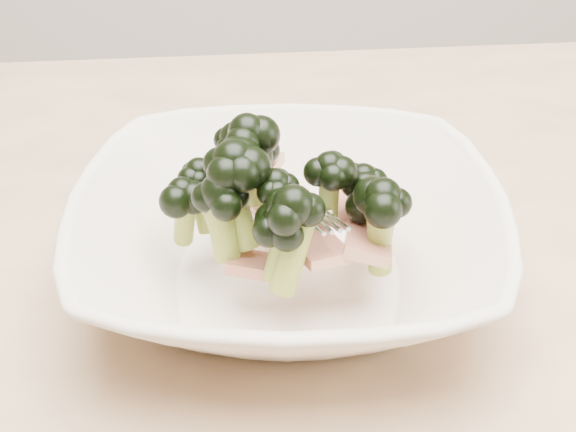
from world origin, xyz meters
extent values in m
cube|color=tan|center=(0.00, 0.00, 0.73)|extent=(1.20, 0.80, 0.04)
imported|color=beige|center=(-0.08, -0.01, 0.78)|extent=(0.30, 0.30, 0.07)
cylinder|color=olive|center=(-0.03, -0.01, 0.81)|extent=(0.01, 0.02, 0.03)
ellipsoid|color=black|center=(-0.03, -0.01, 0.83)|extent=(0.03, 0.03, 0.02)
cylinder|color=olive|center=(-0.11, -0.03, 0.82)|extent=(0.03, 0.03, 0.06)
ellipsoid|color=black|center=(-0.11, -0.03, 0.85)|extent=(0.04, 0.04, 0.03)
cylinder|color=olive|center=(-0.12, -0.04, 0.81)|extent=(0.02, 0.02, 0.04)
ellipsoid|color=black|center=(-0.12, -0.04, 0.84)|extent=(0.04, 0.04, 0.03)
cylinder|color=olive|center=(-0.14, 0.00, 0.79)|extent=(0.02, 0.02, 0.04)
ellipsoid|color=black|center=(-0.14, 0.00, 0.82)|extent=(0.03, 0.03, 0.03)
cylinder|color=olive|center=(-0.12, -0.03, 0.81)|extent=(0.02, 0.01, 0.04)
ellipsoid|color=black|center=(-0.12, -0.03, 0.83)|extent=(0.03, 0.03, 0.02)
cylinder|color=olive|center=(-0.13, 0.02, 0.80)|extent=(0.02, 0.02, 0.04)
ellipsoid|color=black|center=(-0.13, 0.02, 0.82)|extent=(0.03, 0.03, 0.02)
cylinder|color=olive|center=(-0.05, -0.02, 0.82)|extent=(0.01, 0.01, 0.03)
ellipsoid|color=black|center=(-0.05, -0.02, 0.84)|extent=(0.03, 0.03, 0.02)
cylinder|color=olive|center=(-0.10, 0.05, 0.79)|extent=(0.02, 0.02, 0.04)
ellipsoid|color=black|center=(-0.10, 0.05, 0.82)|extent=(0.03, 0.03, 0.03)
cylinder|color=olive|center=(-0.09, 0.04, 0.81)|extent=(0.02, 0.01, 0.03)
ellipsoid|color=black|center=(-0.09, 0.04, 0.83)|extent=(0.03, 0.03, 0.03)
cylinder|color=olive|center=(-0.03, -0.02, 0.80)|extent=(0.01, 0.02, 0.03)
ellipsoid|color=black|center=(-0.03, -0.02, 0.82)|extent=(0.03, 0.03, 0.03)
cylinder|color=olive|center=(-0.09, -0.03, 0.82)|extent=(0.02, 0.01, 0.03)
ellipsoid|color=black|center=(-0.09, -0.03, 0.84)|extent=(0.03, 0.03, 0.02)
cylinder|color=olive|center=(-0.11, 0.02, 0.81)|extent=(0.02, 0.02, 0.05)
ellipsoid|color=black|center=(-0.11, 0.02, 0.84)|extent=(0.03, 0.03, 0.03)
cylinder|color=olive|center=(-0.08, -0.06, 0.81)|extent=(0.02, 0.02, 0.04)
ellipsoid|color=black|center=(-0.08, -0.06, 0.83)|extent=(0.04, 0.04, 0.03)
cylinder|color=olive|center=(-0.03, -0.05, 0.80)|extent=(0.02, 0.02, 0.05)
ellipsoid|color=black|center=(-0.03, -0.05, 0.83)|extent=(0.04, 0.04, 0.03)
cylinder|color=olive|center=(-0.11, 0.00, 0.81)|extent=(0.02, 0.01, 0.03)
ellipsoid|color=black|center=(-0.11, 0.00, 0.83)|extent=(0.03, 0.03, 0.02)
cylinder|color=olive|center=(-0.08, -0.06, 0.81)|extent=(0.03, 0.02, 0.05)
ellipsoid|color=black|center=(-0.08, -0.06, 0.84)|extent=(0.04, 0.04, 0.03)
cylinder|color=olive|center=(-0.10, 0.00, 0.83)|extent=(0.02, 0.02, 0.05)
ellipsoid|color=black|center=(-0.10, 0.00, 0.86)|extent=(0.04, 0.04, 0.03)
cube|color=maroon|center=(-0.09, -0.04, 0.79)|extent=(0.05, 0.03, 0.02)
cube|color=maroon|center=(-0.03, -0.04, 0.80)|extent=(0.04, 0.05, 0.02)
cube|color=maroon|center=(-0.06, -0.04, 0.80)|extent=(0.04, 0.06, 0.01)
cube|color=maroon|center=(-0.03, 0.00, 0.80)|extent=(0.06, 0.05, 0.02)
cube|color=maroon|center=(-0.08, 0.03, 0.79)|extent=(0.05, 0.06, 0.02)
cube|color=maroon|center=(-0.10, 0.05, 0.81)|extent=(0.05, 0.05, 0.01)
camera|label=1|loc=(-0.12, -0.43, 1.07)|focal=50.00mm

